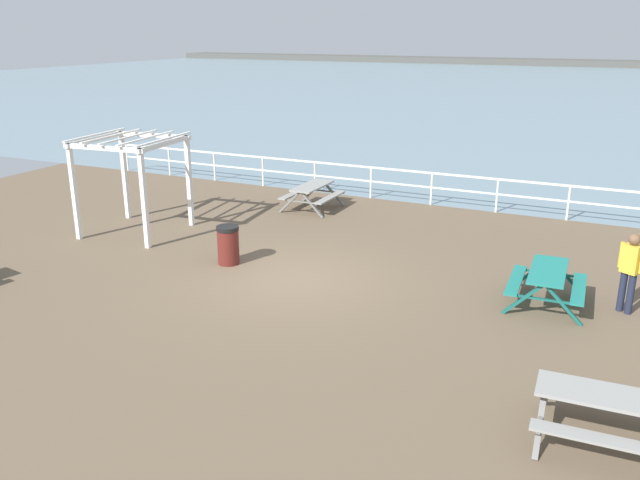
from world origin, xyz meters
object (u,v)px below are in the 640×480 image
Objects in this scene: picnic_table_near_left at (312,191)px; visitor at (630,268)px; litter_bin at (228,245)px; picnic_table_far_left at (604,406)px; picnic_table_near_right at (547,278)px; lattice_pergola at (131,162)px.

visitor reaches higher than picnic_table_near_left.
visitor is 1.75× the size of litter_bin.
picnic_table_near_left is 0.98× the size of picnic_table_far_left.
litter_bin is (0.35, -5.40, -0.10)m from picnic_table_near_left.
picnic_table_far_left is at bearing -135.46° from picnic_table_near_left.
litter_bin reaches higher than picnic_table_far_left.
litter_bin is at bearing -175.49° from picnic_table_near_left.
picnic_table_near_right is at bearing 131.00° from visitor.
litter_bin reaches higher than picnic_table_near_right.
picnic_table_near_right is 1.12× the size of visitor.
litter_bin is (-8.60, 3.95, -0.10)m from picnic_table_far_left.
picnic_table_near_right is (7.66, -4.71, 0.00)m from picnic_table_near_left.
litter_bin is (-7.31, -0.70, -0.10)m from picnic_table_near_right.
picnic_table_near_right and picnic_table_far_left have the same top height.
picnic_table_far_left is at bearing -152.18° from visitor.
visitor is 12.62m from lattice_pergola.
visitor reaches higher than litter_bin.
picnic_table_near_left is 8.99m from picnic_table_near_right.
lattice_pergola is 2.89× the size of litter_bin.
picnic_table_far_left is at bearing -27.26° from lattice_pergola.
lattice_pergola is at bearing 142.23° from picnic_table_near_left.
lattice_pergola is at bearing 85.65° from picnic_table_near_right.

